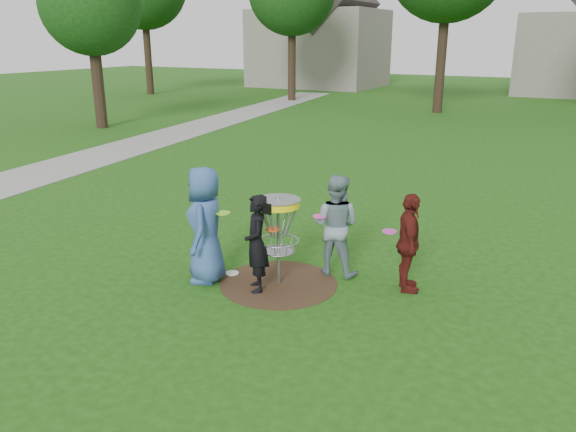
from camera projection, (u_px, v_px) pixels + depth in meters
The scene contains 10 objects.
ground at pixel (279, 283), 8.57m from camera, with size 100.00×100.00×0.00m, color #19470F.
dirt_patch at pixel (279, 283), 8.57m from camera, with size 1.80×1.80×0.01m, color #47331E.
concrete_path at pixel (142, 143), 19.80m from camera, with size 2.20×40.00×0.02m, color #9E9E99.
player_blue at pixel (206, 225), 8.44m from camera, with size 0.87×0.57×1.79m, color #365896.
player_black at pixel (256, 243), 8.15m from camera, with size 0.53×0.35×1.46m, color black.
player_grey at pixel (336, 225), 8.72m from camera, with size 0.78×0.61×1.61m, color gray.
player_maroon at pixel (409, 243), 8.13m from camera, with size 0.87×0.36×1.49m, color #571714.
disc_on_grass at pixel (232, 273), 8.92m from camera, with size 0.22×0.22×0.02m, color silver.
disc_golf_basket at pixel (278, 220), 8.26m from camera, with size 0.66×0.67×1.38m.
held_discs at pixel (301, 222), 8.31m from camera, with size 2.51×1.11×0.22m.
Camera 1 is at (3.85, -6.84, 3.59)m, focal length 35.00 mm.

